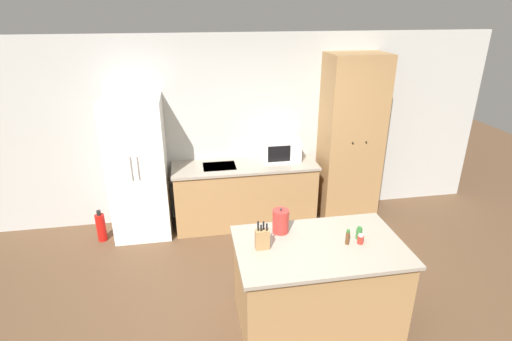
% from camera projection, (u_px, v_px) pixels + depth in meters
% --- Properties ---
extents(ground_plane, '(14.00, 14.00, 0.00)m').
position_uv_depth(ground_plane, '(278.00, 320.00, 4.01)').
color(ground_plane, brown).
extents(wall_back, '(7.20, 0.06, 2.60)m').
position_uv_depth(wall_back, '(243.00, 129.00, 5.63)').
color(wall_back, '#B2B2AD').
rests_on(wall_back, ground_plane).
extents(refrigerator, '(0.73, 0.67, 1.88)m').
position_uv_depth(refrigerator, '(138.00, 169.00, 5.22)').
color(refrigerator, white).
rests_on(refrigerator, ground_plane).
extents(back_counter, '(1.99, 0.65, 0.90)m').
position_uv_depth(back_counter, '(245.00, 194.00, 5.65)').
color(back_counter, '#9E7547').
rests_on(back_counter, ground_plane).
extents(pantry_cabinet, '(0.80, 0.60, 2.35)m').
position_uv_depth(pantry_cabinet, '(351.00, 139.00, 5.63)').
color(pantry_cabinet, '#9E7547').
rests_on(pantry_cabinet, ground_plane).
extents(kitchen_island, '(1.56, 0.96, 0.88)m').
position_uv_depth(kitchen_island, '(317.00, 283.00, 3.85)').
color(kitchen_island, '#9E7547').
rests_on(kitchen_island, ground_plane).
extents(microwave, '(0.52, 0.38, 0.32)m').
position_uv_depth(microwave, '(280.00, 149.00, 5.59)').
color(microwave, white).
rests_on(microwave, back_counter).
extents(knife_block, '(0.13, 0.07, 0.28)m').
position_uv_depth(knife_block, '(262.00, 239.00, 3.59)').
color(knife_block, '#9E7547').
rests_on(knife_block, kitchen_island).
extents(spice_bottle_tall_dark, '(0.06, 0.06, 0.09)m').
position_uv_depth(spice_bottle_tall_dark, '(360.00, 239.00, 3.69)').
color(spice_bottle_tall_dark, '#B2281E').
rests_on(spice_bottle_tall_dark, kitchen_island).
extents(spice_bottle_short_red, '(0.06, 0.06, 0.12)m').
position_uv_depth(spice_bottle_short_red, '(359.00, 233.00, 3.76)').
color(spice_bottle_short_red, '#337033').
rests_on(spice_bottle_short_red, kitchen_island).
extents(spice_bottle_amber_oil, '(0.04, 0.04, 0.15)m').
position_uv_depth(spice_bottle_amber_oil, '(348.00, 237.00, 3.67)').
color(spice_bottle_amber_oil, '#563319').
rests_on(spice_bottle_amber_oil, kitchen_island).
extents(kettle, '(0.16, 0.16, 0.26)m').
position_uv_depth(kettle, '(281.00, 221.00, 3.85)').
color(kettle, '#B72D28').
rests_on(kettle, kitchen_island).
extents(fire_extinguisher, '(0.12, 0.12, 0.45)m').
position_uv_depth(fire_extinguisher, '(101.00, 227.00, 5.30)').
color(fire_extinguisher, red).
rests_on(fire_extinguisher, ground_plane).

